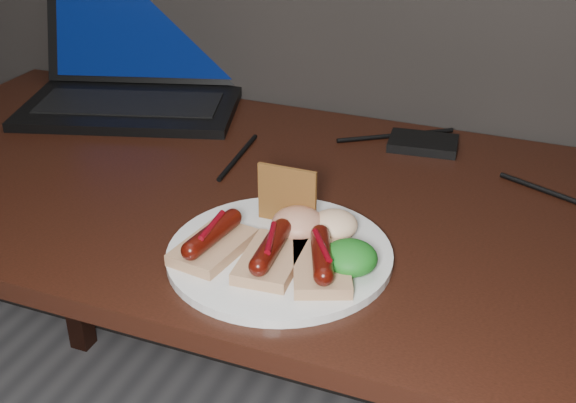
# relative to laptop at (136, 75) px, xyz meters

# --- Properties ---
(desk) EXTENTS (1.40, 0.70, 0.75)m
(desk) POSITION_rel_laptop_xyz_m (0.37, -0.26, -0.14)
(desk) COLOR black
(desk) RESTS_ON ground
(laptop) EXTENTS (0.49, 0.43, 0.25)m
(laptop) POSITION_rel_laptop_xyz_m (0.00, 0.00, 0.00)
(laptop) COLOR black
(laptop) RESTS_ON desk
(hard_drive) EXTENTS (0.13, 0.09, 0.02)m
(hard_drive) POSITION_rel_laptop_xyz_m (0.59, -0.01, -0.05)
(hard_drive) COLOR black
(hard_drive) RESTS_ON desk
(desk_cables) EXTENTS (0.92, 0.34, 0.01)m
(desk_cables) POSITION_rel_laptop_xyz_m (0.38, -0.09, -0.05)
(desk_cables) COLOR black
(desk_cables) RESTS_ON desk
(plate) EXTENTS (0.33, 0.33, 0.01)m
(plate) POSITION_rel_laptop_xyz_m (0.49, -0.43, -0.05)
(plate) COLOR silver
(plate) RESTS_ON desk
(bread_sausage_left) EXTENTS (0.09, 0.12, 0.04)m
(bread_sausage_left) POSITION_rel_laptop_xyz_m (0.41, -0.47, -0.03)
(bread_sausage_left) COLOR tan
(bread_sausage_left) RESTS_ON plate
(bread_sausage_center) EXTENTS (0.08, 0.12, 0.04)m
(bread_sausage_center) POSITION_rel_laptop_xyz_m (0.49, -0.47, -0.03)
(bread_sausage_center) COLOR tan
(bread_sausage_center) RESTS_ON plate
(bread_sausage_right) EXTENTS (0.11, 0.13, 0.04)m
(bread_sausage_right) POSITION_rel_laptop_xyz_m (0.56, -0.46, -0.03)
(bread_sausage_right) COLOR tan
(bread_sausage_right) RESTS_ON plate
(crispbread) EXTENTS (0.09, 0.01, 0.08)m
(crispbread) POSITION_rel_laptop_xyz_m (0.47, -0.36, -0.00)
(crispbread) COLOR brown
(crispbread) RESTS_ON plate
(salad_greens) EXTENTS (0.07, 0.07, 0.04)m
(salad_greens) POSITION_rel_laptop_xyz_m (0.59, -0.44, -0.02)
(salad_greens) COLOR #115511
(salad_greens) RESTS_ON plate
(salsa_mound) EXTENTS (0.07, 0.07, 0.04)m
(salsa_mound) POSITION_rel_laptop_xyz_m (0.50, -0.39, -0.02)
(salsa_mound) COLOR #A21210
(salsa_mound) RESTS_ON plate
(coleslaw_mound) EXTENTS (0.06, 0.06, 0.04)m
(coleslaw_mound) POSITION_rel_laptop_xyz_m (0.54, -0.37, -0.03)
(coleslaw_mound) COLOR #F0E4CF
(coleslaw_mound) RESTS_ON plate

